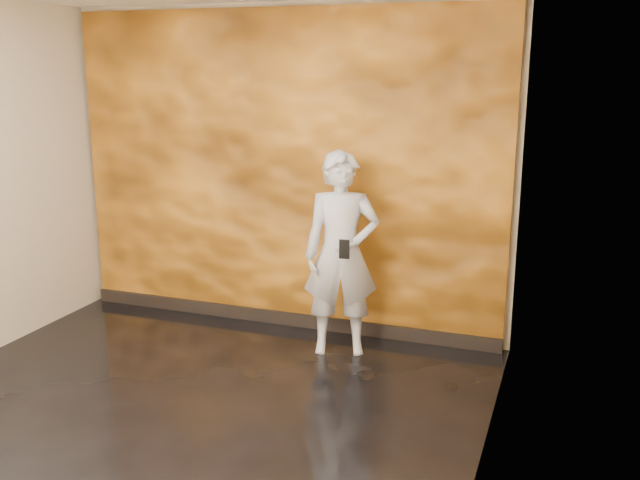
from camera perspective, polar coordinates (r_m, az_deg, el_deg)
The scene contains 5 objects.
room at distance 4.49m, azimuth -12.86°, elevation 1.99°, with size 4.02×4.02×2.81m.
feature_wall at distance 6.21m, azimuth -3.04°, elevation 5.40°, with size 3.90×0.06×2.75m, color orange.
baseboard at distance 6.50m, azimuth -3.03°, elevation -6.24°, with size 3.90×0.04×0.12m, color black.
man at distance 5.68m, azimuth 1.73°, elevation -1.14°, with size 0.60×0.39×1.65m, color #ACB1BE.
phone at distance 5.40m, azimuth 1.96°, elevation -0.74°, with size 0.08×0.02×0.15m, color black.
Camera 1 is at (2.41, -3.68, 2.31)m, focal length 40.00 mm.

